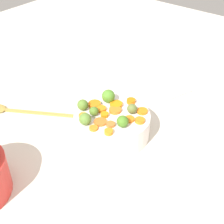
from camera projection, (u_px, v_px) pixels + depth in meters
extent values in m
cube|color=beige|center=(111.00, 130.00, 1.06)|extent=(2.40, 2.40, 0.02)
cylinder|color=white|center=(112.00, 125.00, 1.00)|extent=(0.24, 0.24, 0.08)
cylinder|color=orange|center=(100.00, 122.00, 0.94)|extent=(0.06, 0.06, 0.01)
cylinder|color=orange|center=(131.00, 101.00, 1.03)|extent=(0.03, 0.03, 0.01)
cylinder|color=orange|center=(95.00, 104.00, 1.01)|extent=(0.06, 0.06, 0.01)
cylinder|color=orange|center=(142.00, 111.00, 0.99)|extent=(0.05, 0.05, 0.01)
cylinder|color=orange|center=(116.00, 104.00, 1.01)|extent=(0.04, 0.04, 0.01)
cylinder|color=orange|center=(101.00, 109.00, 0.99)|extent=(0.04, 0.04, 0.01)
cylinder|color=orange|center=(129.00, 119.00, 0.95)|extent=(0.04, 0.04, 0.01)
cylinder|color=orange|center=(94.00, 128.00, 0.92)|extent=(0.04, 0.04, 0.01)
cylinder|color=orange|center=(105.00, 115.00, 0.97)|extent=(0.03, 0.03, 0.01)
cylinder|color=orange|center=(111.00, 124.00, 0.93)|extent=(0.03, 0.03, 0.01)
cylinder|color=orange|center=(115.00, 110.00, 0.99)|extent=(0.04, 0.04, 0.01)
cylinder|color=orange|center=(83.00, 116.00, 0.97)|extent=(0.04, 0.04, 0.01)
cylinder|color=orange|center=(140.00, 121.00, 0.95)|extent=(0.04, 0.04, 0.01)
cylinder|color=orange|center=(109.00, 132.00, 0.90)|extent=(0.03, 0.03, 0.01)
sphere|color=#50892A|center=(108.00, 96.00, 1.02)|extent=(0.04, 0.04, 0.04)
sphere|color=#5F6E33|center=(132.00, 109.00, 0.98)|extent=(0.03, 0.03, 0.03)
sphere|color=#517727|center=(94.00, 111.00, 0.97)|extent=(0.03, 0.03, 0.03)
sphere|color=#497C24|center=(123.00, 121.00, 0.92)|extent=(0.04, 0.04, 0.04)
sphere|color=#587B2C|center=(83.00, 105.00, 0.99)|extent=(0.03, 0.03, 0.03)
sphere|color=#5B8133|center=(85.00, 119.00, 0.93)|extent=(0.04, 0.04, 0.04)
cube|color=#AB8E41|center=(38.00, 113.00, 1.11)|extent=(0.23, 0.14, 0.01)
cube|color=beige|center=(168.00, 88.00, 1.24)|extent=(0.17, 0.17, 0.01)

